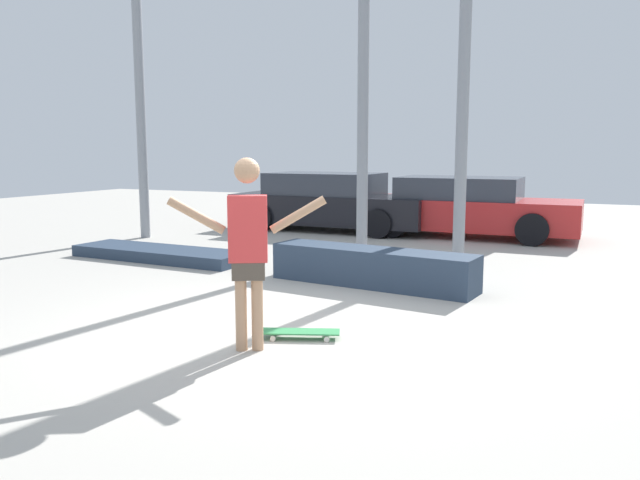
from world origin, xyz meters
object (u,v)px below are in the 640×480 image
object	(u,v)px
parked_car_black	(330,202)
parked_car_red	(465,207)
skateboarder	(248,241)
grind_box	(372,267)
manual_pad	(160,254)
skateboard	(301,332)

from	to	relation	value
parked_car_black	parked_car_red	world-z (taller)	parked_car_black
skateboarder	parked_car_red	size ratio (longest dim) A/B	0.39
grind_box	parked_car_black	xyz separation A→B (m)	(-2.89, 5.30, 0.39)
skateboarder	parked_car_black	world-z (taller)	skateboarder
parked_car_red	manual_pad	bearing A→B (deg)	-129.57
grind_box	parked_car_black	distance (m)	6.05
manual_pad	parked_car_black	bearing A→B (deg)	77.19
parked_car_black	parked_car_red	distance (m)	3.08
skateboarder	grind_box	xyz separation A→B (m)	(0.11, 3.10, -0.77)
skateboarder	grind_box	size ratio (longest dim) A/B	0.61
skateboarder	manual_pad	size ratio (longest dim) A/B	0.56
manual_pad	parked_car_red	bearing A→B (deg)	50.25
skateboard	grind_box	world-z (taller)	grind_box
skateboard	manual_pad	distance (m)	5.17
manual_pad	parked_car_red	distance (m)	6.53
skateboarder	parked_car_black	bearing A→B (deg)	80.26
parked_car_black	manual_pad	bearing A→B (deg)	-101.99
parked_car_black	skateboard	bearing A→B (deg)	-68.05
skateboarder	parked_car_black	distance (m)	8.86
skateboard	parked_car_black	world-z (taller)	parked_car_black
skateboarder	skateboard	distance (m)	1.12
grind_box	manual_pad	bearing A→B (deg)	172.94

